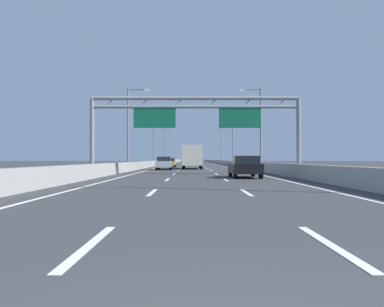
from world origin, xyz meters
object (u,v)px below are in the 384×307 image
(streetlamp_left_mid, at_px, (131,123))
(silver_car, at_px, (166,163))
(sign_gantry, at_px, (197,115))
(streetlamp_right_distant, at_px, (221,144))
(box_truck, at_px, (193,156))
(yellow_car, at_px, (171,162))
(streetlamp_right_mid, at_px, (260,123))
(streetlamp_right_far, at_px, (233,138))
(black_car, at_px, (246,167))
(red_car, at_px, (194,162))
(streetlamp_left_distant, at_px, (167,144))
(streetlamp_left_far, at_px, (157,138))

(streetlamp_left_mid, height_order, silver_car, streetlamp_left_mid)
(sign_gantry, bearing_deg, silver_car, 104.07)
(streetlamp_right_distant, bearing_deg, box_truck, -97.87)
(sign_gantry, bearing_deg, streetlamp_right_distant, 84.33)
(yellow_car, relative_size, box_truck, 0.53)
(streetlamp_right_mid, height_order, streetlamp_right_far, same)
(streetlamp_left_mid, bearing_deg, streetlamp_right_mid, 0.00)
(streetlamp_right_mid, xyz_separation_m, black_car, (-4.12, -18.19, -4.64))
(black_car, relative_size, silver_car, 0.98)
(red_car, bearing_deg, silver_car, -95.91)
(streetlamp_left_mid, bearing_deg, red_car, 77.57)
(streetlamp_left_distant, xyz_separation_m, red_car, (7.24, -28.52, -4.65))
(red_car, xyz_separation_m, silver_car, (-3.31, -32.01, 0.03))
(black_car, height_order, box_truck, box_truck)
(sign_gantry, height_order, streetlamp_right_mid, streetlamp_right_mid)
(streetlamp_left_distant, distance_m, yellow_car, 46.87)
(sign_gantry, xyz_separation_m, streetlamp_right_distant, (7.43, 74.81, 0.56))
(red_car, relative_size, silver_car, 0.97)
(streetlamp_right_distant, xyz_separation_m, black_car, (-4.12, -79.54, -4.64))
(streetlamp_left_mid, height_order, box_truck, streetlamp_left_mid)
(streetlamp_right_far, bearing_deg, black_car, -94.81)
(sign_gantry, distance_m, streetlamp_right_distant, 75.18)
(streetlamp_left_distant, relative_size, streetlamp_right_distant, 1.00)
(streetlamp_left_far, distance_m, streetlamp_right_far, 14.93)
(streetlamp_left_distant, distance_m, black_car, 80.41)
(streetlamp_right_far, distance_m, streetlamp_left_distant, 34.12)
(streetlamp_right_mid, relative_size, streetlamp_right_far, 1.00)
(silver_car, relative_size, box_truck, 0.50)
(streetlamp_right_distant, bearing_deg, streetlamp_right_far, -90.00)
(streetlamp_left_distant, bearing_deg, box_truck, -82.63)
(silver_car, bearing_deg, streetlamp_left_mid, -168.17)
(sign_gantry, relative_size, streetlamp_right_distant, 1.80)
(silver_car, bearing_deg, red_car, 84.09)
(black_car, bearing_deg, streetlamp_left_distant, 97.74)
(streetlamp_left_far, distance_m, yellow_car, 16.90)
(black_car, xyz_separation_m, silver_car, (-6.89, 19.02, 0.03))
(streetlamp_right_distant, xyz_separation_m, silver_car, (-11.01, -60.53, -4.61))
(black_car, relative_size, yellow_car, 0.92)
(silver_car, distance_m, yellow_car, 14.04)
(streetlamp_left_mid, xyz_separation_m, red_car, (7.24, 32.83, -4.65))
(streetlamp_left_mid, xyz_separation_m, silver_car, (3.92, 0.82, -4.61))
(streetlamp_left_distant, bearing_deg, sign_gantry, -84.27)
(streetlamp_right_far, bearing_deg, red_car, 164.32)
(box_truck, bearing_deg, streetlamp_left_far, 106.03)
(streetlamp_left_distant, distance_m, streetlamp_right_distant, 14.93)
(sign_gantry, relative_size, streetlamp_left_mid, 1.80)
(sign_gantry, height_order, streetlamp_left_far, streetlamp_left_far)
(streetlamp_right_mid, bearing_deg, sign_gantry, -118.90)
(streetlamp_right_mid, xyz_separation_m, silver_car, (-11.01, 0.82, -4.61))
(streetlamp_left_mid, relative_size, red_car, 2.23)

